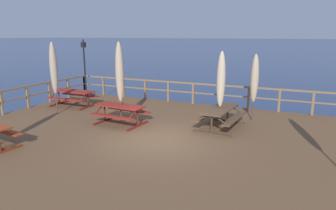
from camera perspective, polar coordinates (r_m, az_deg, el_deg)
The scene contains 12 objects.
ground_plane at distance 10.65m, azimuth -1.91°, elevation -10.07°, with size 600.00×600.00×0.00m, color navy.
wooden_deck at distance 10.51m, azimuth -1.93°, elevation -8.25°, with size 15.55×11.38×0.73m, color brown.
railing_waterside_far at distance 15.20m, azimuth 7.27°, elevation 2.70°, with size 15.35×0.10×1.09m.
railing_side_left at distance 15.08m, azimuth -28.99°, elevation 1.03°, with size 0.10×11.18×1.09m.
picnic_table_back_right at distance 15.68m, azimuth -17.55°, elevation 1.90°, with size 2.20×1.42×0.78m.
picnic_table_mid_left at distance 12.05m, azimuth -8.99°, elevation -0.97°, with size 2.08×1.55×0.78m.
picnic_table_front_right at distance 11.57m, azimuth 9.87°, elevation -1.57°, with size 1.57×2.29×0.78m.
patio_umbrella_tall_mid_left at distance 14.08m, azimuth -20.82°, elevation 6.42°, with size 0.32×0.32×3.18m.
patio_umbrella_tall_mid_right at distance 11.74m, azimuth -9.15°, elevation 6.05°, with size 0.32×0.32×3.22m.
patio_umbrella_short_front at distance 11.29m, azimuth 9.99°, elevation 4.69°, with size 0.32×0.32×2.90m.
patio_umbrella_tall_front at distance 12.64m, azimuth 16.06°, elevation 4.78°, with size 0.32×0.32×2.73m.
lamp_post_hooked at distance 17.73m, azimuth -15.56°, elevation 8.33°, with size 0.50×0.56×3.20m.
Camera 1 is at (4.32, -8.77, 4.22)m, focal length 32.23 mm.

